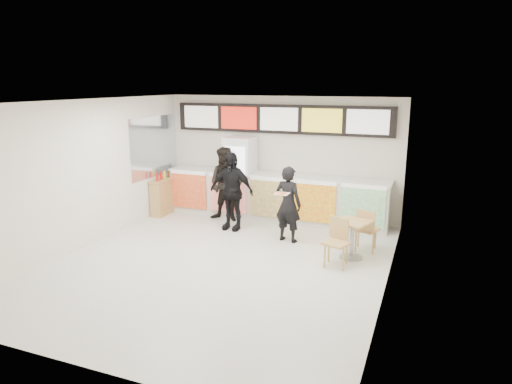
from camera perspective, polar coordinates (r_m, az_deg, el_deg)
The scene contains 15 objects.
floor at distance 8.71m, azimuth -4.45°, elevation -8.90°, with size 7.00×7.00×0.00m, color beige.
ceiling at distance 8.06m, azimuth -4.85°, elevation 11.22°, with size 7.00×7.00×0.00m, color white.
wall_back at distance 11.45m, azimuth 3.05°, elevation 4.39°, with size 6.00×6.00×0.00m, color silver.
wall_left at distance 9.92m, azimuth -20.43°, elevation 2.12°, with size 7.00×7.00×0.00m, color silver.
wall_right at distance 7.48m, azimuth 16.51°, elevation -1.12°, with size 7.00×7.00×0.00m, color silver.
service_counter at distance 11.26m, azimuth 2.33°, elevation -0.59°, with size 5.56×0.77×1.14m.
menu_board at distance 11.25m, azimuth 2.97°, elevation 9.10°, with size 5.50×0.14×0.70m.
drinks_fridge at distance 11.51m, azimuth -2.03°, elevation 1.92°, with size 0.70×0.67×2.00m.
mirror_panel at distance 11.79m, azimuth -12.60°, elevation 5.57°, with size 0.01×2.00×1.50m, color #B2B7BF.
customer_main at distance 9.64m, azimuth 4.04°, elevation -1.53°, with size 0.60×0.39×1.64m, color black.
customer_left at distance 11.08m, azimuth -3.73°, elevation 0.95°, with size 0.88×0.69×1.82m, color black.
customer_mid at distance 10.43m, azimuth -3.10°, elevation 0.12°, with size 1.06×0.44×1.80m, color black.
pizza_slice at distance 9.14m, azimuth 3.23°, elevation -0.16°, with size 0.36×0.36×0.02m.
cafe_table at distance 8.96m, azimuth 11.93°, elevation -4.97°, with size 0.94×1.57×0.89m.
condiment_ledge at distance 11.95m, azimuth -11.55°, elevation -0.53°, with size 0.33×0.82×1.09m.
Camera 1 is at (3.55, -7.23, 3.33)m, focal length 32.00 mm.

